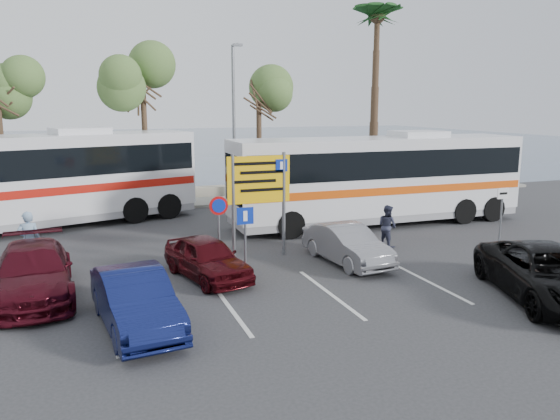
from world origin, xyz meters
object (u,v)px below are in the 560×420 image
object	(u,v)px
street_lamp_right	(234,116)
coach_bus_left	(34,183)
car_blue	(135,300)
pedestrian_far	(387,226)
car_red	(207,258)
car_maroon	(33,272)
pedestrian_near	(29,240)
coach_bus_right	(378,182)
car_silver_b	(347,244)
direction_sign	(259,187)
suv_black	(550,274)

from	to	relation	value
street_lamp_right	coach_bus_left	distance (m)	10.31
car_blue	pedestrian_far	size ratio (longest dim) A/B	2.67
coach_bus_left	car_red	bearing A→B (deg)	-59.51
car_maroon	car_red	xyz separation A→B (m)	(4.80, 0.00, -0.08)
pedestrian_near	pedestrian_far	distance (m)	12.27
car_blue	pedestrian_near	bearing A→B (deg)	107.37
coach_bus_right	pedestrian_near	distance (m)	14.00
pedestrian_near	pedestrian_far	bearing A→B (deg)	168.96
car_maroon	car_silver_b	distance (m)	9.50
direction_sign	car_silver_b	xyz separation A→B (m)	(2.50, -1.70, -1.79)
coach_bus_right	car_red	distance (m)	10.11
car_blue	suv_black	bearing A→B (deg)	-17.07
suv_black	car_silver_b	world-z (taller)	suv_black
pedestrian_near	car_blue	bearing A→B (deg)	110.10
car_blue	car_maroon	distance (m)	3.93
street_lamp_right	coach_bus_left	xyz separation A→B (m)	(-9.50, -3.02, -2.65)
car_maroon	car_red	size ratio (longest dim) A/B	1.32
street_lamp_right	pedestrian_near	size ratio (longest dim) A/B	4.25
coach_bus_right	pedestrian_far	xyz separation A→B (m)	(-1.63, -3.58, -1.09)
car_silver_b	pedestrian_near	distance (m)	10.22
direction_sign	car_blue	distance (m)	6.88
coach_bus_left	car_maroon	world-z (taller)	coach_bus_left
direction_sign	car_blue	world-z (taller)	direction_sign
car_maroon	pedestrian_far	size ratio (longest dim) A/B	3.15
direction_sign	car_maroon	bearing A→B (deg)	-166.38
car_red	pedestrian_near	world-z (taller)	pedestrian_near
street_lamp_right	car_maroon	distance (m)	15.51
car_silver_b	pedestrian_near	xyz separation A→B (m)	(-9.81, 2.87, 0.30)
suv_black	car_blue	bearing A→B (deg)	-171.64
suv_black	coach_bus_right	bearing A→B (deg)	105.60
car_red	pedestrian_near	xyz separation A→B (m)	(-5.11, 2.87, 0.30)
coach_bus_left	pedestrian_near	bearing A→B (deg)	-88.18
coach_bus_left	pedestrian_near	world-z (taller)	coach_bus_left
coach_bus_left	suv_black	size ratio (longest dim) A/B	2.64
coach_bus_left	car_red	size ratio (longest dim) A/B	3.68
car_maroon	pedestrian_near	distance (m)	2.90
car_blue	car_maroon	bearing A→B (deg)	120.68
direction_sign	pedestrian_near	world-z (taller)	direction_sign
car_silver_b	pedestrian_far	size ratio (longest dim) A/B	2.48
street_lamp_right	coach_bus_right	xyz separation A→B (m)	(4.50, -7.02, -2.72)
direction_sign	car_blue	xyz separation A→B (m)	(-4.60, -4.81, -1.74)
coach_bus_left	car_blue	bearing A→B (deg)	-76.53
car_blue	pedestrian_near	world-z (taller)	pedestrian_near
direction_sign	suv_black	size ratio (longest dim) A/B	0.69
car_red	suv_black	size ratio (longest dim) A/B	0.72
car_blue	car_maroon	xyz separation A→B (m)	(-2.40, 3.11, 0.03)
pedestrian_near	direction_sign	bearing A→B (deg)	166.64
direction_sign	car_red	size ratio (longest dim) A/B	0.96
street_lamp_right	suv_black	distance (m)	17.91
car_blue	pedestrian_far	bearing A→B (deg)	18.58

